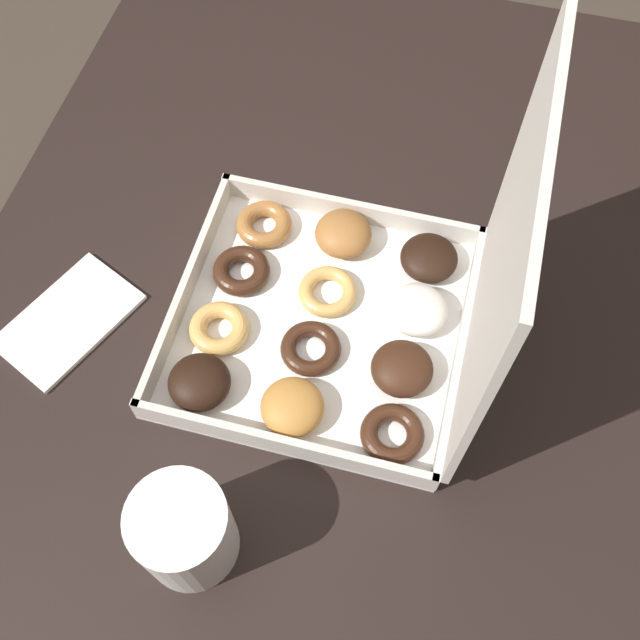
% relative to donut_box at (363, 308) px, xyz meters
% --- Properties ---
extents(ground_plane, '(8.00, 8.00, 0.00)m').
position_rel_donut_box_xyz_m(ground_plane, '(-0.05, -0.05, -0.77)').
color(ground_plane, '#42382D').
extents(dining_table, '(1.10, 0.84, 0.70)m').
position_rel_donut_box_xyz_m(dining_table, '(-0.05, -0.05, -0.16)').
color(dining_table, black).
rests_on(dining_table, ground_plane).
extents(donut_box, '(0.31, 0.33, 0.36)m').
position_rel_donut_box_xyz_m(donut_box, '(0.00, 0.00, 0.00)').
color(donut_box, white).
rests_on(donut_box, dining_table).
extents(coffee_mug, '(0.09, 0.09, 0.11)m').
position_rel_donut_box_xyz_m(coffee_mug, '(0.26, -0.11, -0.01)').
color(coffee_mug, white).
rests_on(coffee_mug, dining_table).
extents(paper_napkin, '(0.18, 0.15, 0.01)m').
position_rel_donut_box_xyz_m(paper_napkin, '(0.06, -0.32, -0.06)').
color(paper_napkin, white).
rests_on(paper_napkin, dining_table).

